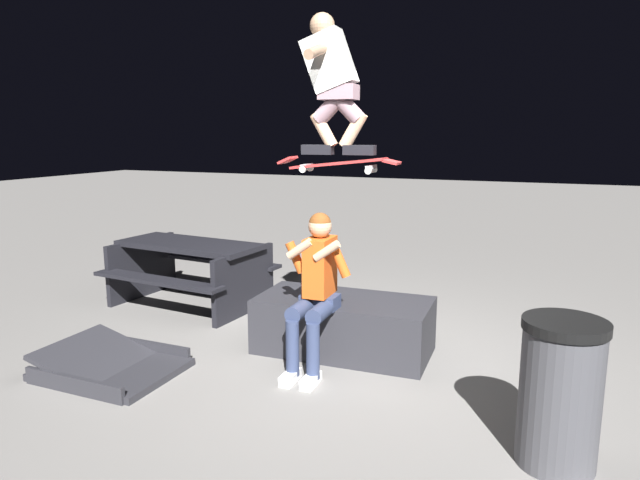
% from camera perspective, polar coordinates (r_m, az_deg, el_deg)
% --- Properties ---
extents(ground_plane, '(40.00, 40.00, 0.00)m').
position_cam_1_polar(ground_plane, '(5.14, 3.69, -12.16)').
color(ground_plane, slate).
extents(ledge_box_main, '(1.60, 0.80, 0.51)m').
position_cam_1_polar(ledge_box_main, '(5.28, 2.39, -8.59)').
color(ledge_box_main, '#28282D').
rests_on(ledge_box_main, ground).
extents(person_sitting_on_ledge, '(0.59, 0.76, 1.34)m').
position_cam_1_polar(person_sitting_on_ledge, '(4.77, -0.46, -4.44)').
color(person_sitting_on_ledge, '#2D3856').
rests_on(person_sitting_on_ledge, ground).
extents(skateboard, '(1.03, 0.25, 0.13)m').
position_cam_1_polar(skateboard, '(4.70, 1.85, 7.73)').
color(skateboard, '#B72D2D').
extents(skater_airborne, '(0.62, 0.89, 1.12)m').
position_cam_1_polar(skater_airborne, '(4.73, 1.22, 16.08)').
color(skater_airborne, black).
extents(kicker_ramp, '(1.11, 0.89, 0.30)m').
position_cam_1_polar(kicker_ramp, '(5.20, -20.29, -11.96)').
color(kicker_ramp, '#28282D').
rests_on(kicker_ramp, ground).
extents(picnic_table_back, '(1.82, 1.50, 0.75)m').
position_cam_1_polar(picnic_table_back, '(6.79, -13.00, -2.30)').
color(picnic_table_back, black).
rests_on(picnic_table_back, ground).
extents(trash_bin, '(0.50, 0.50, 0.92)m').
position_cam_1_polar(trash_bin, '(3.80, 23.10, -14.04)').
color(trash_bin, '#47474C').
rests_on(trash_bin, ground).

